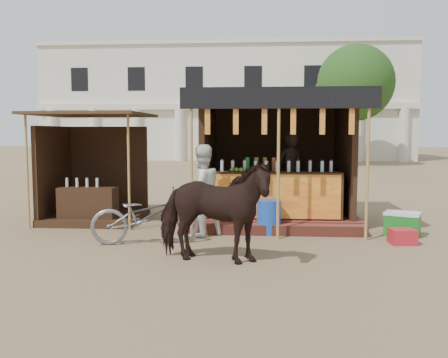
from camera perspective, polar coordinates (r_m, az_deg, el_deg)
ground at (r=7.86m, az=-0.93°, el=-9.11°), size 120.00×120.00×0.00m
main_stall at (r=10.98m, az=6.03°, el=0.44°), size 3.60×3.61×2.78m
secondary_stall at (r=11.55m, az=-15.21°, el=-0.36°), size 2.40×2.40×2.38m
cow at (r=7.48m, az=-1.28°, el=-3.73°), size 1.98×1.19×1.56m
motorbike at (r=8.91m, az=-9.00°, el=-4.20°), size 1.98×1.06×0.99m
bystander at (r=9.44m, az=-2.61°, el=-1.31°), size 1.07×1.04×1.74m
blue_barrel at (r=9.72m, az=5.16°, el=-4.34°), size 0.55×0.55×0.66m
red_crate at (r=9.39m, az=19.71°, el=-6.20°), size 0.46×0.41×0.27m
cooler at (r=10.09m, az=19.71°, el=-4.84°), size 0.77×0.67×0.46m
background_building at (r=37.68m, az=0.36°, el=8.45°), size 26.00×7.45×8.18m
tree at (r=30.27m, az=14.40°, el=10.27°), size 4.50×4.40×7.00m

